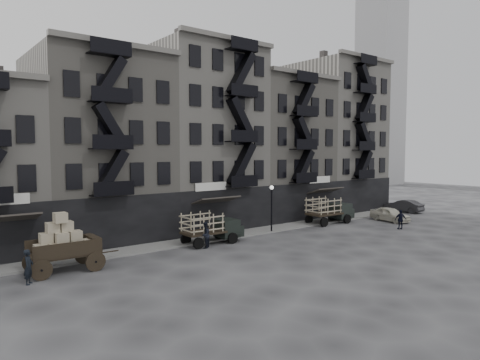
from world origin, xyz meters
TOP-DOWN VIEW (x-y plane):
  - ground at (0.00, 0.00)m, footprint 140.00×140.00m
  - sidewalk at (0.00, 3.75)m, footprint 55.00×2.50m
  - building_midwest at (-10.00, 9.83)m, footprint 10.00×11.35m
  - building_center at (-0.00, 9.82)m, footprint 10.00×11.35m
  - building_mideast at (10.00, 9.83)m, footprint 10.00×11.35m
  - building_east at (20.00, 9.82)m, footprint 10.00×11.35m
  - lamp_post at (3.00, 2.60)m, footprint 0.36×0.36m
  - distant_tower at (60.00, 30.00)m, footprint 8.00×8.00m
  - wagon at (-15.46, 1.27)m, footprint 4.34×2.37m
  - stake_truck_west at (-3.83, 2.19)m, footprint 5.14×2.23m
  - stake_truck_east at (10.95, 2.59)m, footprint 5.51×2.46m
  - car_east at (16.99, -0.41)m, footprint 2.32×4.55m
  - car_far at (24.37, 2.43)m, footprint 1.67×4.54m
  - pedestrian_west at (-17.61, -0.06)m, footprint 0.76×0.85m
  - pedestrian_mid at (-5.07, 1.25)m, footprint 1.24×1.22m
  - policeman at (13.70, -3.64)m, footprint 1.15×0.98m

SIDE VIEW (x-z plane):
  - ground at x=0.00m, z-range 0.00..0.00m
  - sidewalk at x=0.00m, z-range 0.00..0.15m
  - car_east at x=16.99m, z-range 0.00..1.48m
  - car_far at x=24.37m, z-range 0.00..1.49m
  - policeman at x=13.70m, z-range 0.00..1.85m
  - pedestrian_west at x=-17.61m, z-range 0.00..1.96m
  - pedestrian_mid at x=-5.07m, z-range 0.00..2.01m
  - stake_truck_west at x=-3.83m, z-range 0.18..2.73m
  - stake_truck_east at x=10.95m, z-range 0.19..2.91m
  - wagon at x=-15.46m, z-range 0.26..3.91m
  - lamp_post at x=3.00m, z-range 0.64..4.92m
  - building_midwest at x=-10.00m, z-range -0.60..15.60m
  - building_mideast at x=10.00m, z-range -0.60..15.60m
  - building_center at x=0.00m, z-range -0.60..17.60m
  - building_east at x=20.00m, z-range -0.60..18.60m
  - distant_tower at x=60.00m, z-range 0.76..66.76m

